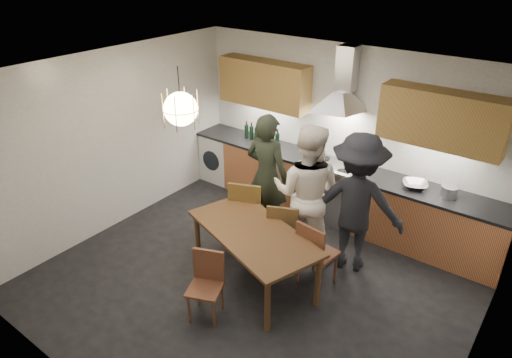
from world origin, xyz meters
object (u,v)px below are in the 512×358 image
Objects in this scene: mixing_bowl at (415,185)px; wine_bottles at (262,134)px; chair_back_left at (247,208)px; person_left at (267,175)px; stock_pot at (449,192)px; dining_table at (253,237)px; person_right at (356,203)px; person_mid at (307,193)px; chair_front at (207,280)px.

wine_bottles reaches higher than mixing_bowl.
chair_back_left is 0.54× the size of person_left.
stock_pot is 0.30× the size of wine_bottles.
chair_back_left is (-0.57, 0.60, -0.08)m from dining_table.
person_right reaches higher than chair_back_left.
person_right is at bearing 177.68° from person_left.
chair_back_left is 1.51m from person_right.
person_right reaches higher than dining_table.
person_mid is 2.71× the size of wine_bottles.
person_mid reaches higher than mixing_bowl.
mixing_bowl is at bearing -151.82° from person_mid.
dining_table is 0.84m from chair_back_left.
person_mid is (0.28, 1.64, 0.48)m from chair_front.
person_mid is (0.74, -0.15, 0.03)m from person_left.
stock_pot is 3.02m from wine_bottles.
person_left is at bearing -152.95° from mixing_bowl.
stock_pot is at bearing 67.88° from dining_table.
person_left is at bearing -17.49° from person_right.
person_left is 2.00m from mixing_bowl.
person_right is at bearing -23.78° from wine_bottles.
person_left is at bearing 136.23° from dining_table.
chair_front is 2.07m from person_right.
chair_front is (-0.08, -0.76, -0.19)m from dining_table.
person_mid reaches higher than stock_pot.
stock_pot is (2.26, 1.35, 0.41)m from chair_back_left.
wine_bottles is (-0.79, 0.96, 0.14)m from person_left.
chair_front is at bearing -123.08° from stock_pot.
stock_pot reaches higher than chair_back_left.
person_mid is at bearing 165.82° from person_left.
dining_table is at bearing 59.78° from person_mid.
chair_back_left is at bearing 87.23° from chair_front.
stock_pot reaches higher than mixing_bowl.
dining_table is 5.85× the size of mixing_bowl.
dining_table is at bearing -122.74° from mixing_bowl.
person_right is (1.37, 0.00, 0.02)m from person_left.
person_left is (0.04, 0.43, 0.34)m from chair_back_left.
person_mid is (0.78, 0.27, 0.38)m from chair_back_left.
person_right reaches higher than stock_pot.
person_right is 2.37m from wine_bottles.
mixing_bowl is at bearing 75.95° from dining_table.
mixing_bowl is at bearing -178.82° from stock_pot.
dining_table is at bearing 110.44° from chair_back_left.
person_right reaches higher than chair_front.
dining_table is 1.04× the size of person_right.
dining_table is at bearing 115.09° from person_left.
dining_table is 1.95× the size of chair_back_left.
chair_back_left is at bearing 82.49° from person_left.
wine_bottles reaches higher than chair_front.
stock_pot is (1.68, 1.95, 0.32)m from dining_table.
chair_back_left is at bearing -149.18° from stock_pot.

